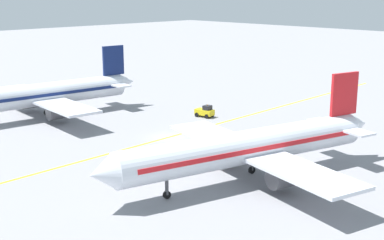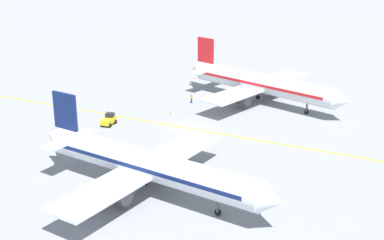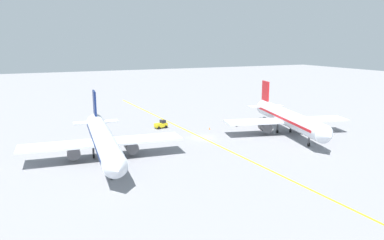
{
  "view_description": "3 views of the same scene",
  "coord_description": "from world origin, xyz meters",
  "px_view_note": "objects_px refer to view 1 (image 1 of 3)",
  "views": [
    {
      "loc": [
        -53.11,
        47.56,
        20.07
      ],
      "look_at": [
        -5.54,
        0.8,
        3.61
      ],
      "focal_mm": 50.0,
      "sensor_mm": 36.0,
      "label": 1
    },
    {
      "loc": [
        71.93,
        39.79,
        30.24
      ],
      "look_at": [
        3.39,
        2.59,
        2.9
      ],
      "focal_mm": 50.0,
      "sensor_mm": 36.0,
      "label": 2
    },
    {
      "loc": [
        34.54,
        70.57,
        20.41
      ],
      "look_at": [
        2.17,
        -0.43,
        4.05
      ],
      "focal_mm": 35.0,
      "sensor_mm": 36.0,
      "label": 3
    }
  ],
  "objects_px": {
    "airplane_adjacent_stand": "(40,95)",
    "ground_crew_worker": "(267,140)",
    "airplane_at_gate": "(250,147)",
    "baggage_tug_white": "(205,112)",
    "traffic_cone_near_nose": "(226,134)"
  },
  "relations": [
    {
      "from": "ground_crew_worker",
      "to": "traffic_cone_near_nose",
      "type": "relative_size",
      "value": 3.05
    },
    {
      "from": "airplane_at_gate",
      "to": "baggage_tug_white",
      "type": "relative_size",
      "value": 10.99
    },
    {
      "from": "airplane_adjacent_stand",
      "to": "airplane_at_gate",
      "type": "bearing_deg",
      "value": -177.7
    },
    {
      "from": "airplane_at_gate",
      "to": "ground_crew_worker",
      "type": "relative_size",
      "value": 20.93
    },
    {
      "from": "airplane_at_gate",
      "to": "baggage_tug_white",
      "type": "xyz_separation_m",
      "value": [
        23.61,
        -17.51,
        -2.81
      ]
    },
    {
      "from": "baggage_tug_white",
      "to": "traffic_cone_near_nose",
      "type": "height_order",
      "value": "baggage_tug_white"
    },
    {
      "from": "airplane_adjacent_stand",
      "to": "ground_crew_worker",
      "type": "bearing_deg",
      "value": -159.77
    },
    {
      "from": "airplane_adjacent_stand",
      "to": "baggage_tug_white",
      "type": "distance_m",
      "value": 26.22
    },
    {
      "from": "airplane_at_gate",
      "to": "traffic_cone_near_nose",
      "type": "relative_size",
      "value": 63.94
    },
    {
      "from": "airplane_at_gate",
      "to": "airplane_adjacent_stand",
      "type": "height_order",
      "value": "same"
    },
    {
      "from": "airplane_at_gate",
      "to": "ground_crew_worker",
      "type": "distance_m",
      "value": 13.18
    },
    {
      "from": "airplane_adjacent_stand",
      "to": "baggage_tug_white",
      "type": "bearing_deg",
      "value": -132.66
    },
    {
      "from": "airplane_adjacent_stand",
      "to": "traffic_cone_near_nose",
      "type": "distance_m",
      "value": 30.8
    },
    {
      "from": "baggage_tug_white",
      "to": "traffic_cone_near_nose",
      "type": "xyz_separation_m",
      "value": [
        -9.99,
        6.04,
        -0.63
      ]
    },
    {
      "from": "airplane_at_gate",
      "to": "traffic_cone_near_nose",
      "type": "bearing_deg",
      "value": -40.11
    }
  ]
}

